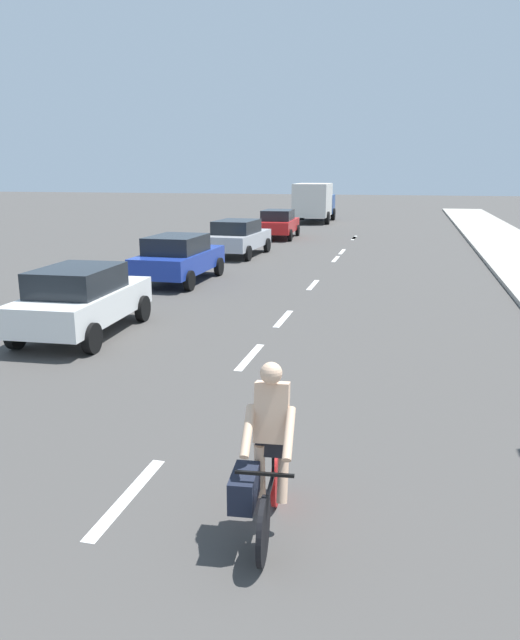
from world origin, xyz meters
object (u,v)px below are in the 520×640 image
at_px(parked_car_blue, 179,257).
at_px(parked_car_silver, 238,237).
at_px(parked_car_white, 82,298).
at_px(delivery_truck, 314,201).
at_px(cyclist, 265,458).
at_px(parked_car_red, 278,223).

bearing_deg(parked_car_blue, parked_car_silver, 89.26).
height_order(parked_car_white, delivery_truck, delivery_truck).
relative_size(parked_car_white, parked_car_blue, 0.96).
bearing_deg(delivery_truck, cyclist, -82.91).
distance_m(parked_car_white, parked_car_silver, 13.52).
bearing_deg(parked_car_white, parked_car_red, 86.83).
bearing_deg(cyclist, delivery_truck, -87.39).
distance_m(parked_car_blue, delivery_truck, 25.56).
bearing_deg(cyclist, parked_car_blue, -70.74).
xyz_separation_m(parked_car_silver, delivery_truck, (0.43, 18.87, 0.66)).
bearing_deg(parked_car_white, delivery_truck, 86.43).
bearing_deg(cyclist, parked_car_white, -53.76).
height_order(cyclist, parked_car_silver, cyclist).
bearing_deg(cyclist, parked_car_silver, -78.82).
bearing_deg(parked_car_silver, parked_car_red, 90.84).
distance_m(parked_car_white, delivery_truck, 32.39).
xyz_separation_m(parked_car_white, parked_car_blue, (-0.36, 6.84, 0.00)).
xyz_separation_m(parked_car_blue, delivery_truck, (0.57, 25.55, 0.66)).
height_order(parked_car_white, parked_car_silver, same).
relative_size(cyclist, parked_car_red, 0.42).
relative_size(parked_car_blue, parked_car_silver, 0.98).
xyz_separation_m(parked_car_white, parked_car_silver, (-0.22, 13.51, 0.00)).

